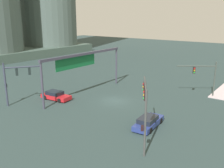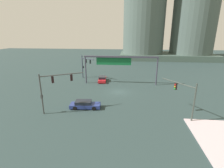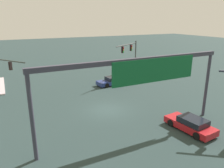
{
  "view_description": "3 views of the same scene",
  "coord_description": "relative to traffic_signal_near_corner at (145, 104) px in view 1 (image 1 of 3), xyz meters",
  "views": [
    {
      "loc": [
        -26.99,
        -19.71,
        11.53
      ],
      "look_at": [
        0.84,
        1.04,
        2.13
      ],
      "focal_mm": 39.99,
      "sensor_mm": 36.0,
      "label": 1
    },
    {
      "loc": [
        1.99,
        -31.24,
        11.18
      ],
      "look_at": [
        -1.09,
        -2.38,
        2.33
      ],
      "focal_mm": 26.74,
      "sensor_mm": 36.0,
      "label": 2
    },
    {
      "loc": [
        9.13,
        19.2,
        9.25
      ],
      "look_at": [
        0.47,
        1.99,
        3.46
      ],
      "focal_mm": 34.93,
      "sensor_mm": 36.0,
      "label": 3
    }
  ],
  "objects": [
    {
      "name": "traffic_signal_near_corner",
      "position": [
        0.0,
        0.0,
        0.0
      ],
      "size": [
        5.56,
        3.29,
        5.9
      ],
      "rotation": [
        0.0,
        0.0,
        0.54
      ],
      "color": "#3F4140",
      "rests_on": "ground"
    },
    {
      "name": "sedan_car_waiting_far",
      "position": [
        3.99,
        1.7,
        -3.58
      ],
      "size": [
        4.8,
        2.15,
        1.21
      ],
      "rotation": [
        0.0,
        0.0,
        0.09
      ],
      "color": "navy",
      "rests_on": "ground"
    },
    {
      "name": "sedan_car_approaching",
      "position": [
        4.24,
        16.86,
        -3.58
      ],
      "size": [
        2.25,
        4.53,
        1.21
      ],
      "rotation": [
        0.0,
        0.0,
        -1.46
      ],
      "color": "red",
      "rests_on": "ground"
    },
    {
      "name": "ground_plane",
      "position": [
        8.73,
        9.7,
        -4.16
      ],
      "size": [
        184.73,
        184.73,
        0.0
      ],
      "primitive_type": "plane",
      "color": "#2A3B3B"
    },
    {
      "name": "traffic_signal_cross_street",
      "position": [
        -0.55,
        19.33,
        -0.38
      ],
      "size": [
        3.78,
        3.07,
        5.81
      ],
      "rotation": [
        0.0,
        0.0,
        -0.62
      ],
      "color": "#313649",
      "rests_on": "ground"
    },
    {
      "name": "overhead_sign_gantry",
      "position": [
        8.28,
        15.2,
        1.07
      ],
      "size": [
        16.39,
        0.43,
        6.4
      ],
      "color": "#3A3949",
      "rests_on": "ground"
    },
    {
      "name": "traffic_signal_opposite_side",
      "position": [
        18.2,
        0.29,
        -0.65
      ],
      "size": [
        3.39,
        4.69,
        5.25
      ],
      "rotation": [
        0.0,
        0.0,
        2.19
      ],
      "color": "#3A433D",
      "rests_on": "ground"
    }
  ]
}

